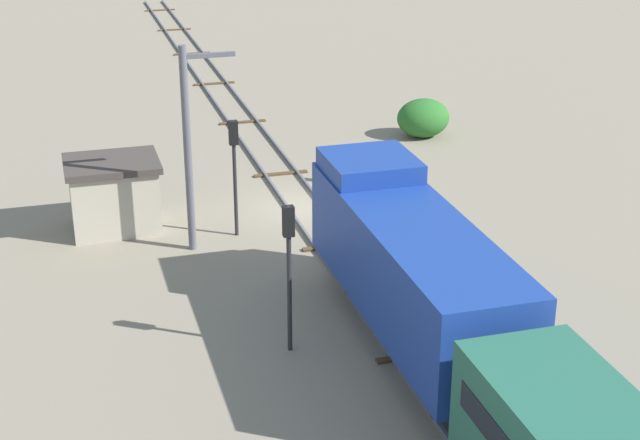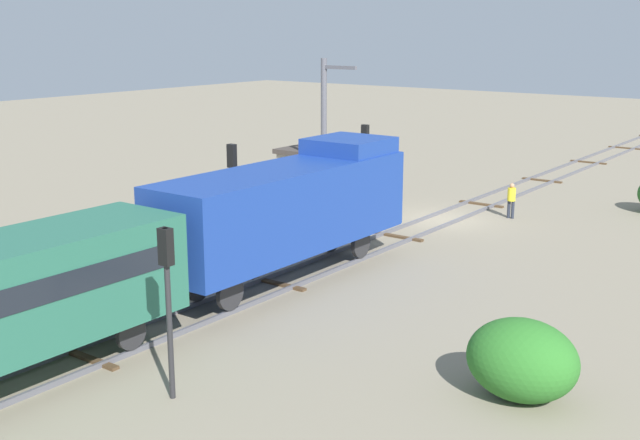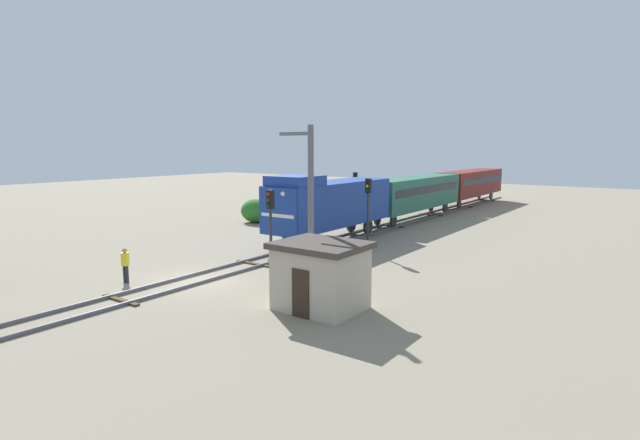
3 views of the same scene
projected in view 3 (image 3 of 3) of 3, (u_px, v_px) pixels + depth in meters
name	position (u px, v px, depth m)	size (l,w,h in m)	color
ground_plane	(196.00, 280.00, 24.47)	(147.29, 147.29, 0.00)	gray
railway_track	(196.00, 279.00, 24.46)	(2.40, 98.20, 0.16)	#595960
locomotive	(329.00, 203.00, 33.36)	(2.90, 11.60, 4.60)	navy
passenger_car_leading	(415.00, 192.00, 44.12)	(2.84, 14.00, 3.66)	#26604C
passenger_car_trailing	(471.00, 182.00, 55.86)	(2.84, 14.00, 3.66)	maroon
traffic_signal_near	(270.00, 219.00, 23.74)	(0.32, 0.34, 4.47)	#262628
traffic_signal_mid	(368.00, 201.00, 30.75)	(0.32, 0.34, 4.56)	#262628
traffic_signal_far	(355.00, 188.00, 42.72)	(0.32, 0.34, 4.31)	#262628
worker_near_track	(125.00, 262.00, 23.91)	(0.38, 0.38, 1.70)	#262B38
catenary_mast	(310.00, 201.00, 23.27)	(1.94, 0.28, 7.50)	#595960
relay_hut	(321.00, 275.00, 19.99)	(3.50, 2.90, 2.74)	#B2A893
bush_mid	(256.00, 211.00, 42.88)	(2.78, 2.27, 2.02)	#2B6F26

